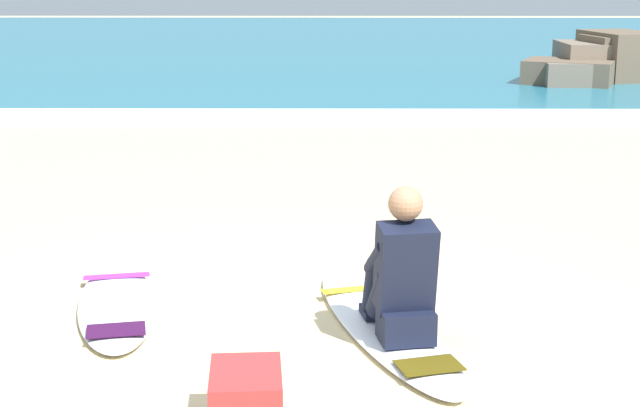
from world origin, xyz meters
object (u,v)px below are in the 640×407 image
surfer_seated (402,278)px  surfboard_spare_near (117,304)px  beach_bag (246,401)px  surfboard_main (386,326)px

surfer_seated → surfboard_spare_near: (-1.90, 0.62, -0.40)m
surfer_seated → surfboard_spare_near: size_ratio=0.50×
surfboard_spare_near → surfer_seated: bearing=-18.2°
beach_bag → surfboard_spare_near: bearing=120.5°
surfboard_main → beach_bag: size_ratio=4.93×
surfer_seated → beach_bag: surfer_seated is taller
surfboard_main → surfboard_spare_near: (-1.82, 0.40, 0.00)m
surfboard_spare_near → beach_bag: 2.04m
surfboard_main → surfer_seated: size_ratio=2.50×
surfboard_spare_near → beach_bag: (1.03, -1.75, 0.12)m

